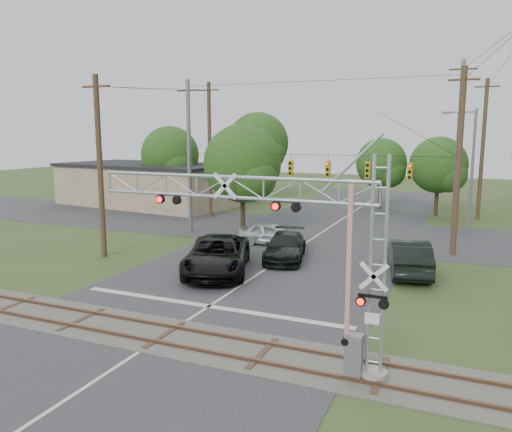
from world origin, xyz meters
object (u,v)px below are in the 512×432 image
at_px(traffic_signal_span, 322,162).
at_px(car_dark, 285,247).
at_px(crossing_gantry, 282,236).
at_px(commercial_building, 148,184).
at_px(pickup_black, 217,255).
at_px(sedan_silver, 271,234).
at_px(streetlight, 470,165).

bearing_deg(traffic_signal_span, car_dark, -97.36).
height_order(crossing_gantry, commercial_building, crossing_gantry).
xyz_separation_m(pickup_black, sedan_silver, (0.14, 7.67, -0.21)).
bearing_deg(pickup_black, traffic_signal_span, 51.15).
bearing_deg(crossing_gantry, sedan_silver, 112.54).
relative_size(traffic_signal_span, streetlight, 2.07).
bearing_deg(car_dark, streetlight, 38.87).
relative_size(traffic_signal_span, pickup_black, 2.76).
xyz_separation_m(car_dark, sedan_silver, (-2.29, 3.49, -0.04)).
distance_m(crossing_gantry, streetlight, 26.46).
bearing_deg(streetlight, car_dark, -127.69).
xyz_separation_m(sedan_silver, commercial_building, (-19.27, 12.95, 1.45)).
distance_m(sedan_silver, commercial_building, 23.26).
relative_size(traffic_signal_span, car_dark, 3.52).
bearing_deg(traffic_signal_span, commercial_building, 153.39).
bearing_deg(car_dark, commercial_building, 129.25).
distance_m(crossing_gantry, car_dark, 14.28).
distance_m(car_dark, sedan_silver, 4.17).
bearing_deg(car_dark, sedan_silver, 109.91).
distance_m(pickup_black, streetlight, 21.45).
height_order(pickup_black, sedan_silver, pickup_black).
xyz_separation_m(traffic_signal_span, streetlight, (9.23, 7.54, -0.43)).
bearing_deg(streetlight, traffic_signal_span, -140.75).
height_order(sedan_silver, commercial_building, commercial_building).
height_order(car_dark, commercial_building, commercial_building).
bearing_deg(crossing_gantry, streetlight, 78.36).
relative_size(sedan_silver, commercial_building, 0.22).
distance_m(traffic_signal_span, car_dark, 7.21).
bearing_deg(sedan_silver, commercial_building, 52.20).
bearing_deg(crossing_gantry, traffic_signal_span, 101.97).
distance_m(traffic_signal_span, sedan_silver, 6.00).
xyz_separation_m(pickup_black, car_dark, (2.44, 4.18, -0.18)).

